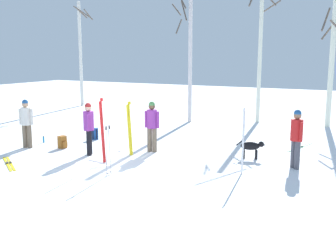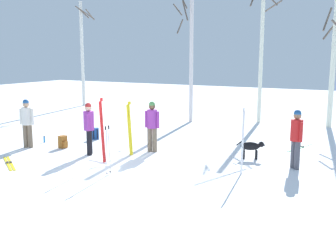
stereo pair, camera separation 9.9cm
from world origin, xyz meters
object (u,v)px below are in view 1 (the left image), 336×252
Objects in this scene: person_2 at (296,135)px; ski_pair_planted_0 at (102,131)px; ski_pair_planted_2 at (130,129)px; water_bottle_0 at (44,140)px; person_1 at (26,120)px; backpack_1 at (62,142)px; birch_tree_2 at (260,53)px; birch_tree_0 at (81,52)px; person_3 at (152,123)px; backpack_0 at (95,134)px; person_0 at (89,125)px; dog at (252,147)px; birch_tree_3 at (333,49)px; ski_pair_lying_0 at (300,147)px; birch_tree_1 at (189,49)px; ski_pair_lying_1 at (9,164)px; ski_pair_planted_1 at (243,141)px; ski_poles_0 at (108,149)px.

ski_pair_planted_0 is (-5.27, -2.12, 0.01)m from person_2.
water_bottle_0 is (-3.92, 0.13, -0.76)m from ski_pair_planted_2.
backpack_1 is (1.14, 0.52, -0.77)m from person_1.
birch_tree_0 is at bearing 174.22° from birch_tree_2.
ski_pair_planted_2 is at bearing -116.30° from person_3.
backpack_0 is (1.20, 2.27, -0.77)m from person_1.
birch_tree_2 reaches higher than person_0.
birch_tree_0 reaches higher than dog.
person_0 reaches higher than backpack_0.
birch_tree_3 is at bearing 59.63° from ski_pair_planted_2.
ski_pair_planted_2 is 3.08m from backpack_0.
person_1 is at bearing -155.58° from backpack_1.
ski_pair_planted_0 is at bearing -107.28° from person_3.
birch_tree_0 is (-9.85, 9.55, 2.52)m from ski_pair_planted_2.
birch_tree_3 reaches higher than water_bottle_0.
ski_pair_planted_2 reaches higher than person_3.
birch_tree_3 is at bearing 85.65° from ski_pair_lying_0.
ski_pair_planted_0 is at bearing -6.34° from person_1.
person_0 is 1.00× the size of person_1.
ski_pair_lying_0 is at bearing -28.31° from birch_tree_1.
birch_tree_3 is at bearing 78.65° from dog.
ski_pair_lying_1 is at bearing -139.02° from ski_pair_lying_0.
backpack_1 reaches higher than ski_pair_lying_1.
birch_tree_0 is at bearing 176.53° from birch_tree_3.
person_2 is 0.86× the size of ski_pair_planted_0.
birch_tree_3 is (7.73, 8.88, 3.27)m from backpack_1.
ski_pair_planted_2 is 7.10× the size of water_bottle_0.
dog is at bearing -31.02° from birch_tree_0.
birch_tree_1 reaches higher than birch_tree_2.
ski_pair_planted_1 reaches higher than ski_pair_planted_2.
birch_tree_1 is at bearing -155.22° from birch_tree_2.
dog is 1.95× the size of backpack_1.
ski_pair_planted_1 is at bearing 3.18° from person_0.
ski_pair_lying_0 is at bearing 55.91° from ski_poles_0.
ski_pair_planted_1 is 0.28× the size of birch_tree_0.
ski_pair_planted_0 is (-3.84, -2.60, 0.60)m from dog.
ski_pair_planted_0 is 0.30× the size of birch_tree_2.
dog is 16.00m from birch_tree_0.
person_2 is 4.67m from person_3.
person_2 is 5.14m from ski_pair_planted_2.
person_3 is at bearing -40.60° from birch_tree_0.
ski_pair_planted_1 is 3.87m from ski_pair_planted_2.
water_bottle_0 is at bearing -112.33° from birch_tree_1.
water_bottle_0 is 0.04× the size of birch_tree_0.
water_bottle_0 is 10.58m from birch_tree_2.
water_bottle_0 is (-4.31, -0.65, -0.86)m from person_3.
birch_tree_2 is (4.57, 10.93, 3.32)m from ski_pair_lying_1.
ski_pair_planted_0 is at bearing 133.37° from ski_poles_0.
person_3 is at bearing -177.65° from person_2.
person_1 is 0.94× the size of ski_pair_planted_1.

